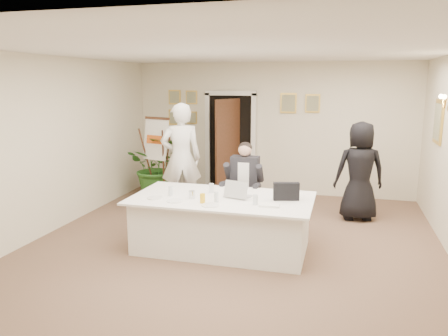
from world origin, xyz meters
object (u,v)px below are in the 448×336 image
paper_stack (269,205)px  standing_man (181,158)px  oj_glass (203,198)px  steel_jug (192,195)px  seated_man (244,185)px  flip_chart (159,163)px  laptop (238,187)px  potted_palm (158,166)px  conference_table (222,223)px  laptop_bag (286,191)px  standing_woman (360,171)px

paper_stack → standing_man: bearing=136.4°
oj_glass → steel_jug: size_ratio=1.18×
seated_man → flip_chart: flip_chart is taller
seated_man → laptop: seated_man is taller
flip_chart → paper_stack: flip_chart is taller
seated_man → standing_man: standing_man is taller
standing_man → potted_palm: standing_man is taller
flip_chart → steel_jug: (1.57, -2.47, 0.06)m
seated_man → paper_stack: size_ratio=5.40×
conference_table → steel_jug: bearing=-155.0°
seated_man → oj_glass: 1.44m
laptop_bag → standing_woman: bearing=46.7°
flip_chart → oj_glass: size_ratio=12.79×
seated_man → standing_man: size_ratio=0.71×
flip_chart → standing_man: bearing=-43.1°
flip_chart → oj_glass: (1.79, -2.65, 0.07)m
paper_stack → steel_jug: bearing=175.7°
flip_chart → standing_woman: (3.90, -0.31, 0.10)m
seated_man → laptop: bearing=-71.5°
conference_table → flip_chart: flip_chart is taller
flip_chart → standing_woman: standing_woman is taller
standing_man → laptop: standing_man is taller
potted_palm → laptop_bag: size_ratio=3.64×
seated_man → flip_chart: (-2.05, 1.23, 0.05)m
standing_woman → potted_palm: size_ratio=1.34×
flip_chart → laptop_bag: 3.61m
paper_stack → laptop: bearing=145.8°
laptop_bag → paper_stack: laptop_bag is taller
seated_man → oj_glass: bearing=-89.3°
potted_palm → steel_jug: (1.70, -2.67, 0.18)m
potted_palm → seated_man: bearing=-33.4°
steel_jug → oj_glass: bearing=-39.6°
standing_woman → standing_man: bearing=-4.7°
conference_table → laptop_bag: bearing=5.5°
standing_woman → steel_jug: 3.17m
conference_table → standing_man: size_ratio=1.27×
laptop → paper_stack: laptop is taller
laptop → paper_stack: 0.63m
seated_man → standing_man: bearing=168.8°
potted_palm → laptop_bag: potted_palm is taller
flip_chart → potted_palm: bearing=122.3°
seated_man → steel_jug: seated_man is taller
standing_man → steel_jug: standing_man is taller
laptop → potted_palm: bearing=148.2°
conference_table → potted_palm: 3.26m
standing_man → steel_jug: size_ratio=18.40×
conference_table → standing_woman: (1.94, 1.97, 0.47)m
standing_man → potted_palm: (-0.87, 0.90, -0.36)m
seated_man → laptop_bag: 1.27m
seated_man → steel_jug: (-0.48, -1.23, 0.11)m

